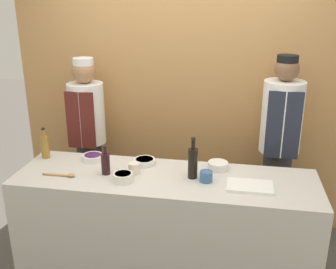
% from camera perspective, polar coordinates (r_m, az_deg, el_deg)
% --- Properties ---
extents(cabinet_wall, '(3.22, 0.18, 2.40)m').
position_cam_1_polar(cabinet_wall, '(3.78, 2.57, 5.10)').
color(cabinet_wall, '#B7844C').
rests_on(cabinet_wall, ground_plane).
extents(counter, '(2.21, 0.64, 0.90)m').
position_cam_1_polar(counter, '(3.09, -0.43, -13.67)').
color(counter, beige).
rests_on(counter, ground_plane).
extents(sauce_bowl_orange, '(0.14, 0.14, 0.06)m').
position_cam_1_polar(sauce_bowl_orange, '(2.81, -6.54, -6.10)').
color(sauce_bowl_orange, white).
rests_on(sauce_bowl_orange, counter).
extents(sauce_bowl_yellow, '(0.15, 0.15, 0.06)m').
position_cam_1_polar(sauce_bowl_yellow, '(3.00, 7.26, -4.43)').
color(sauce_bowl_yellow, white).
rests_on(sauce_bowl_yellow, counter).
extents(sauce_bowl_green, '(0.17, 0.17, 0.04)m').
position_cam_1_polar(sauce_bowl_green, '(3.07, -3.43, -3.88)').
color(sauce_bowl_green, white).
rests_on(sauce_bowl_green, counter).
extents(sauce_bowl_purple, '(0.16, 0.16, 0.05)m').
position_cam_1_polar(sauce_bowl_purple, '(3.19, -10.86, -3.24)').
color(sauce_bowl_purple, white).
rests_on(sauce_bowl_purple, counter).
extents(cutting_board, '(0.32, 0.20, 0.02)m').
position_cam_1_polar(cutting_board, '(2.77, 11.80, -7.35)').
color(cutting_board, white).
rests_on(cutting_board, counter).
extents(bottle_wine, '(0.06, 0.06, 0.22)m').
position_cam_1_polar(bottle_wine, '(2.91, -9.05, -4.09)').
color(bottle_wine, black).
rests_on(bottle_wine, counter).
extents(bottle_soy, '(0.07, 0.07, 0.31)m').
position_cam_1_polar(bottle_soy, '(2.81, 3.62, -4.02)').
color(bottle_soy, black).
rests_on(bottle_soy, counter).
extents(bottle_vinegar, '(0.06, 0.06, 0.25)m').
position_cam_1_polar(bottle_vinegar, '(3.30, -17.43, -1.63)').
color(bottle_vinegar, olive).
rests_on(bottle_vinegar, counter).
extents(cup_blue, '(0.09, 0.09, 0.08)m').
position_cam_1_polar(cup_blue, '(2.80, 5.55, -6.06)').
color(cup_blue, '#386093').
rests_on(cup_blue, counter).
extents(cup_cream, '(0.09, 0.09, 0.08)m').
position_cam_1_polar(cup_cream, '(2.91, -4.93, -4.91)').
color(cup_cream, silver).
rests_on(cup_cream, counter).
extents(wooden_spoon, '(0.25, 0.04, 0.03)m').
position_cam_1_polar(wooden_spoon, '(2.97, -14.97, -5.69)').
color(wooden_spoon, '#B2844C').
rests_on(wooden_spoon, counter).
extents(chef_left, '(0.33, 0.33, 1.63)m').
position_cam_1_polar(chef_left, '(3.74, -11.49, -0.36)').
color(chef_left, '#28282D').
rests_on(chef_left, ground_plane).
extents(chef_right, '(0.34, 0.34, 1.70)m').
position_cam_1_polar(chef_right, '(3.51, 15.80, -1.58)').
color(chef_right, '#28282D').
rests_on(chef_right, ground_plane).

